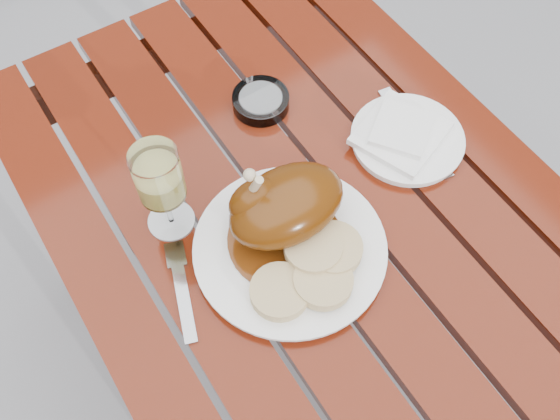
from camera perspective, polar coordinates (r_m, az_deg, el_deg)
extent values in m
plane|color=slate|center=(1.73, 1.99, -13.27)|extent=(60.00, 60.00, 0.00)
cube|color=#661C0C|center=(1.37, 2.46, -8.47)|extent=(0.80, 1.20, 0.75)
cylinder|color=white|center=(0.99, 0.91, -3.62)|extent=(0.36, 0.36, 0.02)
cylinder|color=#58270A|center=(0.99, 0.44, -2.66)|extent=(0.18, 0.18, 0.00)
ellipsoid|color=#612C07|center=(0.96, 0.63, 0.43)|extent=(0.19, 0.13, 0.10)
ellipsoid|color=#612C07|center=(0.95, -2.21, 0.83)|extent=(0.09, 0.06, 0.08)
cylinder|color=#C6B28C|center=(0.93, -2.68, 1.62)|extent=(0.03, 0.04, 0.10)
cylinder|color=tan|center=(0.94, -0.02, -7.47)|extent=(0.09, 0.09, 0.02)
cylinder|color=tan|center=(0.95, 3.96, -6.49)|extent=(0.09, 0.09, 0.02)
cylinder|color=tan|center=(0.97, 4.89, -3.55)|extent=(0.09, 0.09, 0.02)
cylinder|color=tan|center=(0.96, 3.06, -3.47)|extent=(0.09, 0.09, 0.02)
cylinder|color=#D3CD60|center=(0.97, -10.66, 1.69)|extent=(0.08, 0.08, 0.18)
cylinder|color=white|center=(1.14, 11.55, 6.35)|extent=(0.23, 0.23, 0.02)
cube|color=white|center=(1.13, 10.97, 6.92)|extent=(0.18, 0.18, 0.01)
cylinder|color=#B2B7BC|center=(1.17, -1.77, 9.93)|extent=(0.11, 0.11, 0.03)
cube|color=gray|center=(0.98, -8.87, -7.68)|extent=(0.07, 0.16, 0.01)
cube|color=gray|center=(1.15, 12.69, 6.43)|extent=(0.04, 0.19, 0.01)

